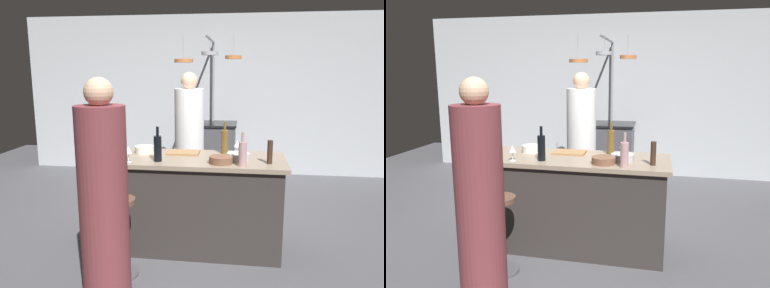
{
  "view_description": "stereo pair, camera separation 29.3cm",
  "coord_description": "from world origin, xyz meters",
  "views": [
    {
      "loc": [
        0.49,
        -3.41,
        1.71
      ],
      "look_at": [
        0.0,
        0.15,
        1.0
      ],
      "focal_mm": 34.81,
      "sensor_mm": 36.0,
      "label": 1
    },
    {
      "loc": [
        0.77,
        -3.36,
        1.71
      ],
      "look_at": [
        0.0,
        0.15,
        1.0
      ],
      "focal_mm": 34.81,
      "sensor_mm": 36.0,
      "label": 2
    }
  ],
  "objects": [
    {
      "name": "wine_bottle_amber",
      "position": [
        0.32,
        0.22,
        1.02
      ],
      "size": [
        0.07,
        0.07,
        0.32
      ],
      "color": "brown",
      "rests_on": "kitchen_island"
    },
    {
      "name": "wine_bottle_dark",
      "position": [
        -0.27,
        -0.19,
        1.02
      ],
      "size": [
        0.07,
        0.07,
        0.32
      ],
      "color": "black",
      "rests_on": "kitchen_island"
    },
    {
      "name": "mixing_bowl_wooden",
      "position": [
        0.31,
        -0.19,
        0.93
      ],
      "size": [
        0.21,
        0.21,
        0.06
      ],
      "primitive_type": "cylinder",
      "color": "brown",
      "rests_on": "kitchen_island"
    },
    {
      "name": "wine_bottle_white",
      "position": [
        -0.78,
        -0.06,
        1.01
      ],
      "size": [
        0.07,
        0.07,
        0.3
      ],
      "color": "gray",
      "rests_on": "kitchen_island"
    },
    {
      "name": "stove_range",
      "position": [
        0.0,
        2.45,
        0.45
      ],
      "size": [
        0.8,
        0.64,
        0.89
      ],
      "color": "#47474C",
      "rests_on": "ground_plane"
    },
    {
      "name": "pepper_mill",
      "position": [
        0.74,
        -0.15,
        1.01
      ],
      "size": [
        0.05,
        0.05,
        0.21
      ],
      "primitive_type": "cylinder",
      "color": "#382319",
      "rests_on": "kitchen_island"
    },
    {
      "name": "guest_left",
      "position": [
        -0.48,
        -1.0,
        0.78
      ],
      "size": [
        0.35,
        0.35,
        1.67
      ],
      "color": "brown",
      "rests_on": "ground_plane"
    },
    {
      "name": "cutting_board",
      "position": [
        -0.09,
        0.16,
        0.91
      ],
      "size": [
        0.32,
        0.22,
        0.02
      ],
      "primitive_type": "cube",
      "color": "#997047",
      "rests_on": "kitchen_island"
    },
    {
      "name": "kitchen_island",
      "position": [
        0.0,
        0.0,
        0.45
      ],
      "size": [
        1.8,
        0.72,
        0.9
      ],
      "color": "#332D2B",
      "rests_on": "ground_plane"
    },
    {
      "name": "chef",
      "position": [
        -0.16,
        1.05,
        0.79
      ],
      "size": [
        0.36,
        0.36,
        1.69
      ],
      "color": "white",
      "rests_on": "ground_plane"
    },
    {
      "name": "wine_glass_by_chef",
      "position": [
        -0.52,
        -0.26,
        1.01
      ],
      "size": [
        0.07,
        0.07,
        0.15
      ],
      "color": "silver",
      "rests_on": "kitchen_island"
    },
    {
      "name": "mixing_bowl_ceramic",
      "position": [
        -0.48,
        0.13,
        0.94
      ],
      "size": [
        0.19,
        0.19,
        0.07
      ],
      "primitive_type": "cylinder",
      "color": "silver",
      "rests_on": "kitchen_island"
    },
    {
      "name": "overhead_pot_rack",
      "position": [
        -0.0,
        1.97,
        1.66
      ],
      "size": [
        0.88,
        1.37,
        2.17
      ],
      "color": "gray",
      "rests_on": "ground_plane"
    },
    {
      "name": "back_wall",
      "position": [
        0.0,
        2.85,
        1.3
      ],
      "size": [
        6.4,
        0.16,
        2.6
      ],
      "primitive_type": "cube",
      "color": "#B2B7BC",
      "rests_on": "ground_plane"
    },
    {
      "name": "bar_stool_left",
      "position": [
        -0.49,
        -0.62,
        0.38
      ],
      "size": [
        0.28,
        0.28,
        0.68
      ],
      "color": "#4C4C51",
      "rests_on": "ground_plane"
    },
    {
      "name": "mixing_bowl_steel",
      "position": [
        0.46,
        -0.02,
        0.93
      ],
      "size": [
        0.21,
        0.21,
        0.06
      ],
      "primitive_type": "cylinder",
      "color": "#B7B7BC",
      "rests_on": "kitchen_island"
    },
    {
      "name": "wine_bottle_rose",
      "position": [
        0.5,
        -0.26,
        1.01
      ],
      "size": [
        0.07,
        0.07,
        0.3
      ],
      "color": "#B78C8E",
      "rests_on": "kitchen_island"
    },
    {
      "name": "ground_plane",
      "position": [
        0.0,
        0.0,
        0.0
      ],
      "size": [
        9.0,
        9.0,
        0.0
      ],
      "primitive_type": "plane",
      "color": "#4C4C51"
    },
    {
      "name": "wine_glass_near_right_guest",
      "position": [
        0.44,
        0.16,
        1.01
      ],
      "size": [
        0.07,
        0.07,
        0.15
      ],
      "color": "silver",
      "rests_on": "kitchen_island"
    }
  ]
}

